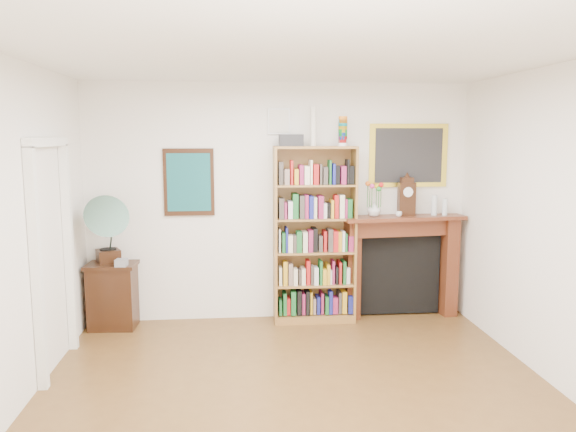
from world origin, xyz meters
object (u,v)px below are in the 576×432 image
object	(u,v)px
bottle_right	(445,207)
teacup	(399,214)
mantel_clock	(407,197)
cd_stack	(121,263)
bottle_left	(434,205)
gramophone	(104,226)
fireplace	(401,256)
side_cabinet	(113,296)
flower_vase	(374,209)
bookshelf	(315,225)

from	to	relation	value
bottle_right	teacup	bearing A→B (deg)	-174.73
mantel_clock	teacup	size ratio (longest dim) A/B	5.93
cd_stack	bottle_left	distance (m)	3.68
gramophone	mantel_clock	xyz separation A→B (m)	(3.47, 0.15, 0.26)
fireplace	gramophone	distance (m)	3.47
mantel_clock	side_cabinet	bearing A→B (deg)	-179.37
side_cabinet	cd_stack	xyz separation A→B (m)	(0.14, -0.15, 0.42)
gramophone	teacup	xyz separation A→B (m)	(3.36, 0.07, 0.07)
fireplace	flower_vase	distance (m)	0.69
cd_stack	flower_vase	distance (m)	2.95
gramophone	flower_vase	distance (m)	3.08
flower_vase	teacup	world-z (taller)	flower_vase
fireplace	cd_stack	bearing A→B (deg)	179.03
flower_vase	gramophone	bearing A→B (deg)	-177.64
gramophone	flower_vase	size ratio (longest dim) A/B	4.75
side_cabinet	flower_vase	size ratio (longest dim) A/B	4.51
side_cabinet	cd_stack	distance (m)	0.46
bottle_left	bookshelf	bearing A→B (deg)	-177.97
mantel_clock	bottle_left	size ratio (longest dim) A/B	1.90
gramophone	bottle_right	size ratio (longest dim) A/B	3.96
bookshelf	side_cabinet	xyz separation A→B (m)	(-2.32, -0.03, -0.78)
gramophone	teacup	distance (m)	3.36
gramophone	mantel_clock	bearing A→B (deg)	-20.84
bottle_right	cd_stack	bearing A→B (deg)	-177.02
flower_vase	fireplace	bearing A→B (deg)	9.48
bookshelf	fireplace	world-z (taller)	bookshelf
bookshelf	teacup	world-z (taller)	bookshelf
side_cabinet	mantel_clock	distance (m)	3.60
mantel_clock	teacup	world-z (taller)	mantel_clock
cd_stack	fireplace	bearing A→B (deg)	4.58
flower_vase	teacup	bearing A→B (deg)	-11.65
bookshelf	gramophone	bearing A→B (deg)	-176.95
side_cabinet	teacup	distance (m)	3.43
side_cabinet	gramophone	xyz separation A→B (m)	(-0.04, -0.07, 0.82)
side_cabinet	flower_vase	world-z (taller)	flower_vase
bookshelf	side_cabinet	world-z (taller)	bookshelf
bookshelf	gramophone	world-z (taller)	bookshelf
gramophone	flower_vase	world-z (taller)	gramophone
cd_stack	flower_vase	size ratio (longest dim) A/B	0.72
gramophone	teacup	world-z (taller)	gramophone
side_cabinet	bottle_right	distance (m)	4.01
bottle_left	cd_stack	bearing A→B (deg)	-176.40
mantel_clock	teacup	distance (m)	0.24
teacup	bottle_left	xyz separation A→B (m)	(0.46, 0.09, 0.09)
side_cabinet	bottle_right	xyz separation A→B (m)	(3.89, 0.05, 0.97)
fireplace	gramophone	world-z (taller)	gramophone
teacup	bottle_right	distance (m)	0.58
fireplace	bottle_right	world-z (taller)	bottle_right
gramophone	mantel_clock	distance (m)	3.49
cd_stack	flower_vase	bearing A→B (deg)	3.97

